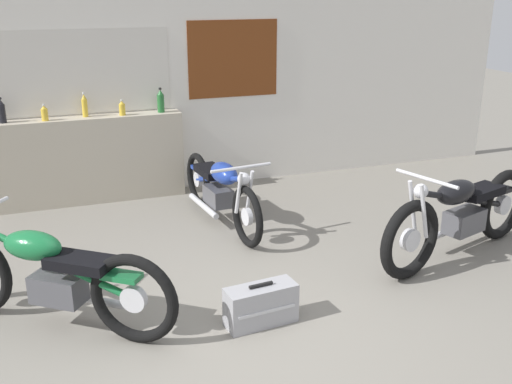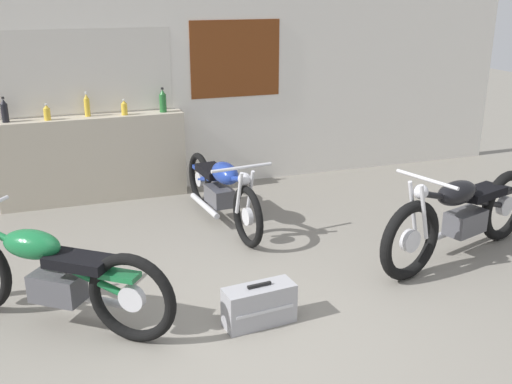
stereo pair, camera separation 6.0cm
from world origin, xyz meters
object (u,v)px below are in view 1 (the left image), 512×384
at_px(bottle_center, 85,106).
at_px(bottle_rightmost, 161,101).
at_px(bottle_left_center, 45,113).
at_px(motorcycle_black, 461,214).
at_px(bottle_right_center, 122,108).
at_px(motorcycle_green, 49,276).
at_px(hard_case_silver, 261,305).
at_px(motorcycle_blue, 220,189).
at_px(bottle_leftmost, 2,112).

xyz_separation_m(bottle_center, bottle_rightmost, (0.88, -0.04, 0.00)).
xyz_separation_m(bottle_left_center, motorcycle_black, (3.58, -2.74, -0.68)).
bearing_deg(bottle_left_center, bottle_center, 8.57).
bearing_deg(bottle_rightmost, bottle_right_center, -177.42).
bearing_deg(motorcycle_green, motorcycle_black, 0.06).
bearing_deg(hard_case_silver, bottle_left_center, 113.32).
relative_size(motorcycle_blue, motorcycle_black, 0.93).
bearing_deg(motorcycle_black, hard_case_silver, -167.07).
distance_m(bottle_right_center, hard_case_silver, 3.43).
xyz_separation_m(bottle_leftmost, motorcycle_black, (4.02, -2.78, -0.72)).
bearing_deg(motorcycle_blue, bottle_left_center, 145.27).
distance_m(bottle_leftmost, motorcycle_black, 4.94).
xyz_separation_m(motorcycle_blue, hard_case_silver, (-0.29, -2.07, -0.24)).
bearing_deg(bottle_rightmost, hard_case_silver, -88.64).
relative_size(bottle_leftmost, hard_case_silver, 0.50).
bearing_deg(motorcycle_blue, bottle_center, 135.15).
bearing_deg(motorcycle_blue, motorcycle_green, -138.60).
height_order(motorcycle_blue, motorcycle_black, motorcycle_black).
bearing_deg(motorcycle_blue, motorcycle_black, -39.71).
bearing_deg(motorcycle_blue, bottle_leftmost, 150.41).
xyz_separation_m(motorcycle_blue, motorcycle_green, (-1.79, -1.58, 0.03)).
distance_m(bottle_left_center, motorcycle_blue, 2.17).
bearing_deg(hard_case_silver, bottle_leftmost, 119.26).
xyz_separation_m(bottle_leftmost, bottle_rightmost, (1.76, -0.01, 0.00)).
relative_size(bottle_left_center, bottle_right_center, 1.02).
height_order(bottle_leftmost, bottle_center, bottle_center).
relative_size(motorcycle_blue, hard_case_silver, 3.43).
height_order(bottle_leftmost, bottle_rightmost, bottle_rightmost).
height_order(bottle_center, hard_case_silver, bottle_center).
bearing_deg(motorcycle_green, motorcycle_blue, 41.40).
xyz_separation_m(bottle_center, motorcycle_black, (3.14, -2.81, -0.72)).
relative_size(motorcycle_green, motorcycle_black, 0.82).
xyz_separation_m(bottle_right_center, motorcycle_blue, (0.83, -1.18, -0.71)).
bearing_deg(motorcycle_blue, hard_case_silver, -97.99).
height_order(motorcycle_blue, hard_case_silver, motorcycle_blue).
height_order(bottle_right_center, motorcycle_blue, bottle_right_center).
xyz_separation_m(bottle_center, bottle_right_center, (0.42, -0.06, -0.04)).
height_order(bottle_rightmost, motorcycle_black, bottle_rightmost).
bearing_deg(motorcycle_green, bottle_rightmost, 62.92).
relative_size(bottle_leftmost, motorcycle_green, 0.16).
bearing_deg(bottle_rightmost, bottle_center, 177.44).
xyz_separation_m(bottle_rightmost, hard_case_silver, (0.08, -3.27, -1.00)).
bearing_deg(bottle_right_center, bottle_left_center, -179.53).
distance_m(bottle_right_center, bottle_rightmost, 0.46).
height_order(bottle_left_center, bottle_right_center, bottle_left_center).
bearing_deg(motorcycle_green, bottle_center, 79.08).
xyz_separation_m(bottle_center, motorcycle_blue, (1.24, -1.24, -0.75)).
distance_m(bottle_right_center, motorcycle_blue, 1.61).
bearing_deg(motorcycle_black, motorcycle_blue, 140.29).
bearing_deg(bottle_rightmost, motorcycle_black, -50.78).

